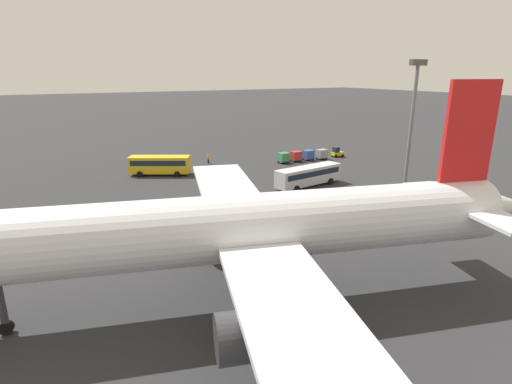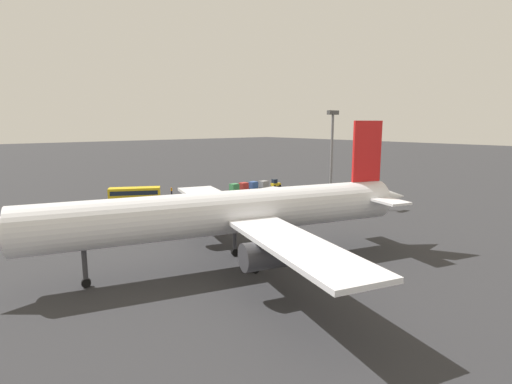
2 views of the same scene
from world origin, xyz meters
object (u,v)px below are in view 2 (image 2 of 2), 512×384
Objects in this scene: airplane at (232,213)px; cargo_cart_grey at (264,184)px; shuttle_bus_near at (135,194)px; shuttle_bus_far at (259,196)px; cargo_cart_blue at (253,185)px; cargo_cart_green at (234,187)px; cargo_cart_red at (244,186)px; worker_person at (172,191)px; baggage_tug at (275,183)px.

airplane is 55.26m from cargo_cart_grey.
cargo_cart_grey is (-38.74, -39.09, -5.01)m from airplane.
shuttle_bus_near is 0.87× the size of shuttle_bus_far.
cargo_cart_blue and cargo_cart_green have the same top height.
cargo_cart_red is at bearing -156.84° from shuttle_bus_near.
shuttle_bus_near is at bearing -82.38° from airplane.
shuttle_bus_near is at bearing -6.06° from cargo_cart_green.
worker_person is (-10.69, -4.42, -1.07)m from shuttle_bus_near.
cargo_cart_red is at bearing 156.38° from worker_person.
worker_person is at bearing -23.62° from cargo_cart_red.
cargo_cart_blue is (7.37, -0.04, 0.25)m from baggage_tug.
airplane reaches higher than cargo_cart_blue.
cargo_cart_blue and cargo_cart_red have the same top height.
cargo_cart_grey and cargo_cart_green have the same top height.
cargo_cart_green reaches higher than worker_person.
baggage_tug is 1.22× the size of cargo_cart_blue.
airplane reaches higher than cargo_cart_green.
baggage_tug is at bearing -121.07° from airplane.
shuttle_bus_near reaches higher than shuttle_bus_far.
shuttle_bus_far is at bearing 70.59° from cargo_cart_green.
cargo_cart_blue is (-18.64, 7.06, 0.32)m from worker_person.
baggage_tug is (-43.24, -39.68, -5.26)m from airplane.
shuttle_bus_far is 20.46m from cargo_cart_grey.
cargo_cart_red is at bearing 5.33° from baggage_tug.
airplane is 43.08m from shuttle_bus_near.
baggage_tug is at bearing 179.69° from cargo_cart_blue.
baggage_tug is at bearing 164.73° from worker_person.
airplane reaches higher than cargo_cart_grey.
cargo_cart_grey is at bearing 174.90° from cargo_cart_green.
airplane is 24.27× the size of cargo_cart_blue.
shuttle_bus_near is 29.46m from cargo_cart_blue.
airplane is at bearing 69.79° from worker_person.
shuttle_bus_far reaches higher than baggage_tug.
shuttle_bus_near is at bearing -5.80° from cargo_cart_grey.
cargo_cart_green is at bearing -1.34° from cargo_cart_blue.
cargo_cart_red is (-15.77, 6.90, 0.32)m from worker_person.
shuttle_bus_near is at bearing 2.29° from baggage_tug.
cargo_cart_green is at bearing -116.83° from shuttle_bus_far.
worker_person is at bearing -28.23° from cargo_cart_green.
worker_person is at bearing -79.19° from shuttle_bus_far.
cargo_cart_red is (-8.36, -15.61, -0.67)m from shuttle_bus_far.
cargo_cart_red and cargo_cart_green have the same top height.
baggage_tug reaches higher than cargo_cart_grey.
airplane is 50.22m from cargo_cart_green.
shuttle_bus_far is 5.70× the size of cargo_cart_blue.
shuttle_bus_near is 4.97× the size of cargo_cart_grey.
shuttle_bus_far is (-24.64, -24.28, -4.34)m from airplane.
shuttle_bus_far is 17.72m from cargo_cart_red.
airplane is 4.26× the size of shuttle_bus_far.
cargo_cart_grey is 1.00× the size of cargo_cart_blue.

